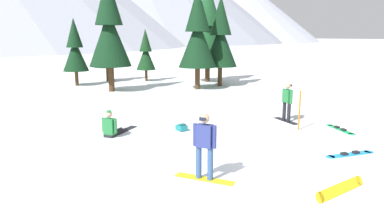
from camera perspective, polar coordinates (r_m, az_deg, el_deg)
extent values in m
plane|color=white|center=(10.59, 16.37, -9.14)|extent=(800.00, 800.00, 0.00)
cube|color=yellow|center=(9.43, 1.97, -11.16)|extent=(1.20, 1.43, 0.02)
cylinder|color=#335184|center=(9.22, 2.92, -8.81)|extent=(0.15, 0.15, 0.85)
cylinder|color=#335184|center=(9.33, 1.07, -8.54)|extent=(0.15, 0.15, 0.85)
cube|color=navy|center=(9.06, 2.02, -4.43)|extent=(0.44, 0.46, 0.58)
cylinder|color=navy|center=(8.97, 3.56, -4.61)|extent=(0.11, 0.11, 0.58)
cylinder|color=navy|center=(9.15, 0.51, -4.25)|extent=(0.11, 0.11, 0.58)
sphere|color=tan|center=(8.95, 2.04, -1.65)|extent=(0.24, 0.24, 0.24)
cube|color=black|center=(8.82, 1.69, -1.77)|extent=(0.14, 0.16, 0.08)
cube|color=black|center=(16.13, 14.67, -1.97)|extent=(0.42, 1.47, 0.02)
cylinder|color=black|center=(16.16, 14.40, -0.43)|extent=(0.15, 0.15, 0.81)
cylinder|color=black|center=(15.91, 15.09, -0.64)|extent=(0.15, 0.15, 0.81)
cube|color=#237238|center=(15.92, 14.87, 1.87)|extent=(0.28, 0.42, 0.56)
cylinder|color=#237238|center=(16.12, 14.31, 1.97)|extent=(0.11, 0.11, 0.58)
cylinder|color=#237238|center=(15.72, 15.43, 1.68)|extent=(0.11, 0.11, 0.58)
sphere|color=tan|center=(15.85, 14.95, 3.43)|extent=(0.24, 0.24, 0.24)
cube|color=black|center=(15.94, 15.35, 3.48)|extent=(0.06, 0.17, 0.08)
cube|color=black|center=(13.51, -12.88, -4.28)|extent=(0.45, 0.46, 0.10)
cylinder|color=black|center=(13.96, -12.04, -3.64)|extent=(0.70, 0.62, 0.14)
cylinder|color=black|center=(13.85, -11.35, -3.73)|extent=(0.70, 0.62, 0.14)
cube|color=black|center=(14.24, -10.79, -3.55)|extent=(1.39, 1.22, 0.02)
cube|color=#237238|center=(13.42, -12.94, -2.85)|extent=(0.44, 0.46, 0.59)
cylinder|color=#237238|center=(13.57, -13.85, -2.59)|extent=(0.11, 0.11, 0.52)
cylinder|color=#237238|center=(13.27, -12.03, -2.82)|extent=(0.11, 0.11, 0.52)
sphere|color=tan|center=(13.32, -13.03, -0.95)|extent=(0.24, 0.24, 0.24)
sphere|color=#237238|center=(13.31, -13.04, -0.74)|extent=(0.20, 0.20, 0.20)
cube|color=#19B259|center=(15.32, 22.41, -3.16)|extent=(0.61, 1.43, 0.02)
cylinder|color=#19B259|center=(15.89, 20.96, -2.56)|extent=(0.31, 0.31, 0.02)
cylinder|color=#19B259|center=(14.77, 23.97, -3.81)|extent=(0.31, 0.31, 0.02)
cube|color=black|center=(15.48, 21.98, -2.81)|extent=(0.19, 0.23, 0.07)
cube|color=black|center=(15.15, 22.88, -3.18)|extent=(0.19, 0.23, 0.07)
cube|color=yellow|center=(9.30, 22.46, -11.71)|extent=(1.62, 0.38, 0.24)
cylinder|color=yellow|center=(9.96, 24.94, -10.37)|extent=(0.27, 0.17, 0.24)
cylinder|color=yellow|center=(8.66, 19.58, -13.22)|extent=(0.27, 0.17, 0.24)
cube|color=black|center=(9.50, 23.04, -11.11)|extent=(0.22, 0.15, 0.16)
cube|color=black|center=(9.11, 21.43, -11.95)|extent=(0.22, 0.15, 0.16)
cube|color=#1E8CD8|center=(12.28, 23.74, -6.74)|extent=(1.51, 0.49, 0.02)
cylinder|color=#1E8CD8|center=(12.79, 26.20, -6.26)|extent=(0.31, 0.31, 0.02)
cylinder|color=#1E8CD8|center=(11.80, 21.06, -7.26)|extent=(0.31, 0.31, 0.02)
cube|color=black|center=(12.42, 24.52, -6.39)|extent=(0.22, 0.17, 0.07)
cube|color=black|center=(12.12, 22.98, -6.68)|extent=(0.22, 0.17, 0.07)
cube|color=#1E7A7F|center=(14.06, -1.66, -3.13)|extent=(0.34, 0.46, 0.22)
cube|color=#165B5F|center=(13.97, -1.55, -2.66)|extent=(0.23, 0.21, 0.07)
cylinder|color=black|center=(14.26, -2.13, -2.97)|extent=(0.02, 0.12, 0.02)
cylinder|color=orange|center=(14.62, 16.66, -0.37)|extent=(0.06, 0.06, 1.55)
cylinder|color=#472D19|center=(24.53, -12.66, 4.54)|extent=(0.38, 0.38, 1.67)
cone|color=black|center=(24.37, -12.93, 10.66)|extent=(2.74, 2.74, 3.56)
cylinder|color=#472D19|center=(30.23, -13.20, 5.24)|extent=(0.26, 0.26, 1.13)
cone|color=black|center=(30.11, -13.35, 8.59)|extent=(2.12, 2.12, 2.41)
cone|color=black|center=(30.08, -13.50, 11.80)|extent=(1.38, 1.38, 2.21)
cylinder|color=#472D19|center=(29.10, 2.45, 5.86)|extent=(0.39, 0.39, 1.70)
cone|color=#194723|center=(28.96, 2.50, 11.11)|extent=(3.24, 3.24, 3.62)
cone|color=#194723|center=(29.07, 2.54, 16.12)|extent=(2.11, 2.11, 3.32)
cylinder|color=#472D19|center=(29.80, -7.26, 5.16)|extent=(0.21, 0.21, 0.93)
cone|color=#143819|center=(29.69, -7.33, 7.95)|extent=(1.55, 1.55, 1.97)
cone|color=#143819|center=(29.64, -7.39, 10.61)|extent=(1.01, 1.01, 1.81)
cylinder|color=#472D19|center=(24.98, 0.87, 4.75)|extent=(0.35, 0.35, 1.52)
cone|color=black|center=(24.82, 0.89, 10.21)|extent=(2.61, 2.61, 3.23)
cone|color=black|center=(24.88, 0.91, 15.43)|extent=(1.69, 1.69, 2.96)
cylinder|color=#472D19|center=(26.71, 4.44, 5.05)|extent=(0.32, 0.32, 1.43)
cone|color=black|center=(26.56, 4.52, 9.85)|extent=(2.43, 2.43, 3.04)
cone|color=black|center=(26.60, 4.59, 14.44)|extent=(1.58, 1.58, 2.79)
cylinder|color=#472D19|center=(28.10, -17.79, 4.51)|extent=(0.25, 0.25, 1.09)
cone|color=black|center=(27.96, -18.00, 7.97)|extent=(1.85, 1.85, 2.32)
cone|color=black|center=(27.93, -18.21, 11.29)|extent=(1.20, 1.20, 2.12)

